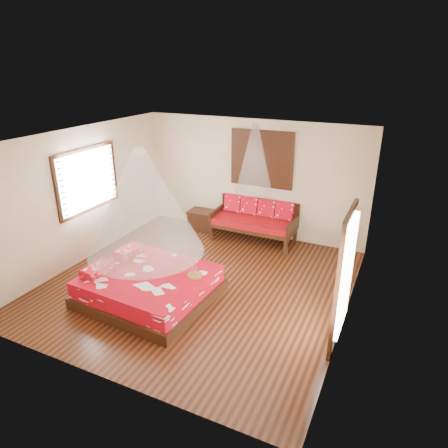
% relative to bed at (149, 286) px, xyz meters
% --- Properties ---
extents(room, '(5.54, 5.54, 2.84)m').
position_rel_bed_xyz_m(room, '(0.57, 0.83, 1.15)').
color(room, black).
rests_on(room, ground).
extents(bed, '(2.27, 2.08, 0.64)m').
position_rel_bed_xyz_m(bed, '(0.00, 0.00, 0.00)').
color(bed, black).
rests_on(bed, floor).
extents(daybed, '(1.98, 0.88, 0.99)m').
position_rel_bed_xyz_m(daybed, '(0.80, 3.22, 0.27)').
color(daybed, black).
rests_on(daybed, floor).
extents(storage_chest, '(0.72, 0.54, 0.48)m').
position_rel_bed_xyz_m(storage_chest, '(-0.64, 3.28, -0.01)').
color(storage_chest, black).
rests_on(storage_chest, floor).
extents(shutter_panel, '(1.52, 0.06, 1.32)m').
position_rel_bed_xyz_m(shutter_panel, '(0.80, 3.54, 1.65)').
color(shutter_panel, black).
rests_on(shutter_panel, wall_back).
extents(window_left, '(0.10, 1.74, 1.34)m').
position_rel_bed_xyz_m(window_left, '(-2.13, 1.03, 1.45)').
color(window_left, black).
rests_on(window_left, wall_left).
extents(glazed_door, '(0.08, 1.02, 2.16)m').
position_rel_bed_xyz_m(glazed_door, '(3.29, 0.23, 0.82)').
color(glazed_door, black).
rests_on(glazed_door, floor).
extents(wine_tray, '(0.27, 0.27, 0.22)m').
position_rel_bed_xyz_m(wine_tray, '(0.80, 0.28, 0.31)').
color(wine_tray, brown).
rests_on(wine_tray, bed).
extents(mosquito_net_main, '(1.99, 1.99, 1.80)m').
position_rel_bed_xyz_m(mosquito_net_main, '(0.02, -0.00, 1.60)').
color(mosquito_net_main, white).
rests_on(mosquito_net_main, ceiling).
extents(mosquito_net_daybed, '(0.83, 0.83, 1.50)m').
position_rel_bed_xyz_m(mosquito_net_daybed, '(0.80, 3.08, 1.75)').
color(mosquito_net_daybed, white).
rests_on(mosquito_net_daybed, ceiling).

